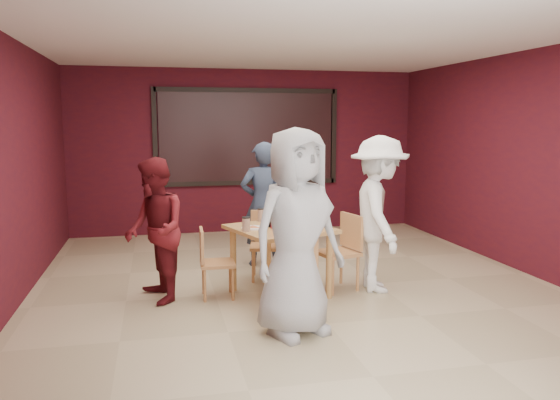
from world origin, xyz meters
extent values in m
plane|color=tan|center=(0.00, 0.00, 0.00)|extent=(7.00, 7.00, 0.00)
cube|color=black|center=(0.00, 3.45, 1.65)|extent=(3.00, 0.02, 1.50)
cube|color=tan|center=(-0.25, -0.14, 0.75)|extent=(1.23, 1.23, 0.04)
cylinder|color=tan|center=(-0.74, 0.10, 0.36)|extent=(0.07, 0.07, 0.72)
cylinder|color=tan|center=(0.00, 0.35, 0.36)|extent=(0.07, 0.07, 0.72)
cylinder|color=tan|center=(-0.49, -0.63, 0.36)|extent=(0.07, 0.07, 0.72)
cylinder|color=tan|center=(0.25, -0.39, 0.36)|extent=(0.07, 0.07, 0.72)
cylinder|color=silver|center=(-0.25, -0.45, 0.77)|extent=(0.24, 0.24, 0.01)
cone|color=#BE8943|center=(-0.25, -0.45, 0.79)|extent=(0.22, 0.22, 0.02)
cylinder|color=beige|center=(-0.11, -0.54, 0.84)|extent=(0.09, 0.09, 0.14)
cylinder|color=black|center=(-0.11, -0.54, 0.91)|extent=(0.09, 0.09, 0.01)
cylinder|color=silver|center=(-0.25, 0.16, 0.77)|extent=(0.24, 0.24, 0.01)
cone|color=#BE8943|center=(-0.25, 0.16, 0.79)|extent=(0.22, 0.22, 0.02)
cylinder|color=beige|center=(-0.38, 0.26, 0.84)|extent=(0.09, 0.09, 0.14)
cylinder|color=black|center=(-0.38, 0.26, 0.91)|extent=(0.09, 0.09, 0.01)
cylinder|color=silver|center=(-0.55, -0.14, 0.77)|extent=(0.24, 0.24, 0.01)
cone|color=#BE8943|center=(-0.55, -0.14, 0.79)|extent=(0.22, 0.22, 0.02)
cylinder|color=beige|center=(-0.65, -0.27, 0.84)|extent=(0.09, 0.09, 0.14)
cylinder|color=black|center=(-0.65, -0.27, 0.91)|extent=(0.09, 0.09, 0.01)
cylinder|color=silver|center=(0.06, -0.14, 0.77)|extent=(0.24, 0.24, 0.01)
cone|color=#BE8943|center=(0.06, -0.14, 0.79)|extent=(0.22, 0.22, 0.02)
cylinder|color=beige|center=(0.15, -0.01, 0.84)|extent=(0.09, 0.09, 0.14)
cylinder|color=black|center=(0.15, -0.01, 0.91)|extent=(0.09, 0.09, 0.01)
cylinder|color=beige|center=(-0.16, -0.17, 0.82)|extent=(0.06, 0.06, 0.10)
cylinder|color=beige|center=(-0.23, -0.22, 0.81)|extent=(0.05, 0.05, 0.08)
cylinder|color=red|center=(-0.33, -0.19, 0.84)|extent=(0.07, 0.07, 0.15)
cube|color=black|center=(-0.32, -0.10, 0.82)|extent=(0.13, 0.08, 0.11)
cube|color=#BE7F4A|center=(-0.31, -0.87, 0.40)|extent=(0.48, 0.48, 0.04)
cylinder|color=#BE7F4A|center=(-0.20, -0.68, 0.19)|extent=(0.03, 0.03, 0.38)
cylinder|color=#BE7F4A|center=(-0.50, -0.76, 0.19)|extent=(0.03, 0.03, 0.38)
cylinder|color=#BE7F4A|center=(-0.11, -0.98, 0.19)|extent=(0.03, 0.03, 0.38)
cylinder|color=#BE7F4A|center=(-0.42, -1.07, 0.19)|extent=(0.03, 0.03, 0.38)
cube|color=#BE7F4A|center=(-0.26, -1.04, 0.63)|extent=(0.39, 0.14, 0.37)
cube|color=#BE7F4A|center=(-0.27, 0.48, 0.41)|extent=(0.48, 0.48, 0.04)
cylinder|color=#BE7F4A|center=(-0.46, 0.36, 0.19)|extent=(0.03, 0.03, 0.39)
cylinder|color=#BE7F4A|center=(-0.15, 0.29, 0.19)|extent=(0.03, 0.03, 0.39)
cylinder|color=#BE7F4A|center=(-0.39, 0.67, 0.19)|extent=(0.03, 0.03, 0.39)
cylinder|color=#BE7F4A|center=(-0.08, 0.60, 0.19)|extent=(0.03, 0.03, 0.39)
cube|color=#BE7F4A|center=(-0.23, 0.66, 0.64)|extent=(0.40, 0.12, 0.38)
cube|color=#BE7F4A|center=(-0.94, -0.08, 0.38)|extent=(0.38, 0.38, 0.04)
cylinder|color=#BE7F4A|center=(-0.79, -0.24, 0.18)|extent=(0.03, 0.03, 0.36)
cylinder|color=#BE7F4A|center=(-0.78, 0.06, 0.18)|extent=(0.03, 0.03, 0.36)
cylinder|color=#BE7F4A|center=(-1.09, -0.23, 0.18)|extent=(0.03, 0.03, 0.36)
cylinder|color=#BE7F4A|center=(-1.08, 0.07, 0.18)|extent=(0.03, 0.03, 0.36)
cube|color=#BE7F4A|center=(-1.10, -0.08, 0.59)|extent=(0.04, 0.37, 0.35)
cube|color=#BE7F4A|center=(0.43, -0.10, 0.43)|extent=(0.51, 0.51, 0.04)
cylinder|color=#BE7F4A|center=(0.23, 0.02, 0.20)|extent=(0.04, 0.04, 0.41)
cylinder|color=#BE7F4A|center=(0.31, -0.31, 0.20)|extent=(0.04, 0.04, 0.41)
cylinder|color=#BE7F4A|center=(0.55, 0.10, 0.20)|extent=(0.04, 0.04, 0.41)
cylinder|color=#BE7F4A|center=(0.64, -0.23, 0.20)|extent=(0.04, 0.04, 0.41)
cube|color=#BE7F4A|center=(0.62, -0.06, 0.67)|extent=(0.14, 0.41, 0.40)
imported|color=#A2A2A2|center=(-0.35, -1.26, 0.94)|extent=(1.07, 0.89, 1.87)
imported|color=#2D3950|center=(-0.19, 1.16, 0.83)|extent=(0.61, 0.40, 1.65)
imported|color=#5E1217|center=(-1.59, -0.07, 0.77)|extent=(0.74, 0.87, 1.55)
imported|color=white|center=(0.88, -0.22, 0.88)|extent=(0.86, 1.24, 1.76)
camera|label=1|loc=(-1.56, -5.88, 1.92)|focal=35.00mm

